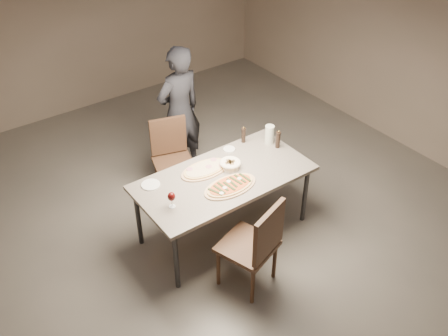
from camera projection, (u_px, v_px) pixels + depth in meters
room at (224, 120)px, 4.64m from camera, size 7.00×7.00×7.00m
dining_table at (224, 180)px, 5.06m from camera, size 1.80×0.90×0.75m
zucchini_pizza at (230, 186)px, 4.87m from camera, size 0.58×0.32×0.05m
ham_pizza at (205, 169)px, 5.10m from camera, size 0.55×0.30×0.04m
bread_basket at (230, 164)px, 5.12m from camera, size 0.22×0.22×0.08m
oil_dish at (229, 149)px, 5.40m from camera, size 0.13×0.13×0.01m
pepper_mill_left at (244, 135)px, 5.48m from camera, size 0.05×0.05×0.20m
pepper_mill_right at (278, 139)px, 5.39m from camera, size 0.06×0.06×0.21m
carafe at (269, 134)px, 5.46m from camera, size 0.10×0.10×0.21m
wine_glass at (171, 197)px, 4.58m from camera, size 0.07×0.07×0.17m
side_plate at (151, 185)px, 4.90m from camera, size 0.19×0.19×0.01m
chair_near at (256, 243)px, 4.53m from camera, size 0.60×0.60×1.00m
chair_far at (172, 154)px, 5.75m from camera, size 0.55×0.55×0.93m
diner at (179, 112)px, 5.93m from camera, size 0.64×0.45×1.65m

